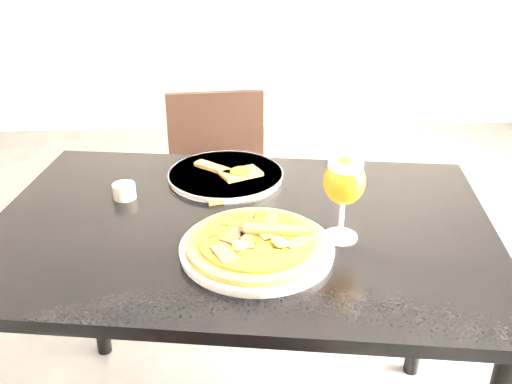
{
  "coord_description": "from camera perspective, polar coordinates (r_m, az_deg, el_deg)",
  "views": [
    {
      "loc": [
        0.01,
        -0.92,
        1.43
      ],
      "look_at": [
        0.07,
        0.28,
        0.83
      ],
      "focal_mm": 40.0,
      "sensor_mm": 36.0,
      "label": 1
    }
  ],
  "objects": [
    {
      "name": "pizza",
      "position": [
        1.24,
        0.11,
        -5.01
      ],
      "size": [
        0.31,
        0.31,
        0.03
      ],
      "rotation": [
        0.0,
        0.0,
        -0.44
      ],
      "color": "#905822",
      "rests_on": "plate_main"
    },
    {
      "name": "crust_scraps",
      "position": [
        1.58,
        -2.4,
        2.08
      ],
      "size": [
        0.2,
        0.15,
        0.01
      ],
      "rotation": [
        0.0,
        0.0,
        -0.26
      ],
      "color": "#905822",
      "rests_on": "plate_second"
    },
    {
      "name": "sauce_cup",
      "position": [
        1.51,
        -13.05,
        0.16
      ],
      "size": [
        0.06,
        0.06,
        0.04
      ],
      "color": "beige",
      "rests_on": "dining_table"
    },
    {
      "name": "plate_main",
      "position": [
        1.25,
        0.08,
        -5.7
      ],
      "size": [
        0.43,
        0.43,
        0.02
      ],
      "primitive_type": "cylinder",
      "rotation": [
        0.0,
        0.0,
        -0.35
      ],
      "color": "white",
      "rests_on": "dining_table"
    },
    {
      "name": "chair_far",
      "position": [
        2.16,
        -3.67,
        -0.36
      ],
      "size": [
        0.41,
        0.41,
        0.82
      ],
      "rotation": [
        0.0,
        0.0,
        0.08
      ],
      "color": "black",
      "rests_on": "ground"
    },
    {
      "name": "plate_second",
      "position": [
        1.59,
        -3.05,
        1.69
      ],
      "size": [
        0.36,
        0.36,
        0.02
      ],
      "primitive_type": "cylinder",
      "rotation": [
        0.0,
        0.0,
        0.17
      ],
      "color": "white",
      "rests_on": "dining_table"
    },
    {
      "name": "loose_crust",
      "position": [
        1.47,
        -2.55,
        -0.71
      ],
      "size": [
        0.12,
        0.05,
        0.01
      ],
      "primitive_type": "cube",
      "rotation": [
        0.0,
        0.0,
        0.21
      ],
      "color": "#905822",
      "rests_on": "dining_table"
    },
    {
      "name": "dining_table",
      "position": [
        1.42,
        -1.48,
        -6.21
      ],
      "size": [
        1.3,
        0.96,
        0.75
      ],
      "rotation": [
        0.0,
        0.0,
        -0.14
      ],
      "color": "black",
      "rests_on": "ground"
    },
    {
      "name": "beer_glass",
      "position": [
        1.26,
        8.83,
        0.99
      ],
      "size": [
        0.09,
        0.09,
        0.2
      ],
      "color": "silver",
      "rests_on": "dining_table"
    }
  ]
}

